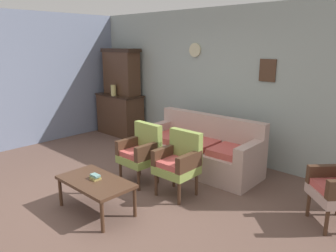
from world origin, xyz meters
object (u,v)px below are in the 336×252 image
(coffee_table, at_px, (96,183))
(floral_couch, at_px, (201,151))
(vase_on_cabinet, at_px, (113,90))
(book_stack_on_table, at_px, (95,177))
(armchair_row_middle, at_px, (141,151))
(armchair_near_cabinet, at_px, (179,161))
(side_cabinet, at_px, (120,114))

(coffee_table, bearing_deg, floral_couch, 87.18)
(vase_on_cabinet, xyz_separation_m, book_stack_on_table, (2.60, -2.31, -0.60))
(vase_on_cabinet, height_order, armchair_row_middle, vase_on_cabinet)
(coffee_table, bearing_deg, book_stack_on_table, 144.58)
(armchair_near_cabinet, bearing_deg, side_cabinet, 155.06)
(armchair_near_cabinet, bearing_deg, armchair_row_middle, -174.20)
(book_stack_on_table, bearing_deg, floral_couch, 86.56)
(vase_on_cabinet, relative_size, armchair_row_middle, 0.27)
(armchair_row_middle, bearing_deg, floral_couch, 70.71)
(floral_couch, relative_size, armchair_near_cabinet, 2.27)
(floral_couch, distance_m, coffee_table, 2.03)
(side_cabinet, height_order, book_stack_on_table, side_cabinet)
(armchair_near_cabinet, height_order, book_stack_on_table, armchair_near_cabinet)
(vase_on_cabinet, height_order, coffee_table, vase_on_cabinet)
(vase_on_cabinet, distance_m, floral_couch, 2.83)
(armchair_row_middle, bearing_deg, armchair_near_cabinet, 5.80)
(floral_couch, height_order, armchair_near_cabinet, same)
(vase_on_cabinet, distance_m, armchair_near_cabinet, 3.35)
(floral_couch, relative_size, book_stack_on_table, 15.47)
(armchair_row_middle, relative_size, armchair_near_cabinet, 1.00)
(armchair_near_cabinet, xyz_separation_m, book_stack_on_table, (-0.46, -1.06, -0.05))
(armchair_near_cabinet, bearing_deg, book_stack_on_table, -113.51)
(armchair_row_middle, relative_size, book_stack_on_table, 6.81)
(floral_couch, distance_m, armchair_near_cabinet, 1.03)
(side_cabinet, relative_size, vase_on_cabinet, 4.82)
(floral_couch, relative_size, armchair_row_middle, 2.27)
(side_cabinet, xyz_separation_m, book_stack_on_table, (2.63, -2.49, -0.02))
(side_cabinet, xyz_separation_m, vase_on_cabinet, (0.03, -0.18, 0.58))
(vase_on_cabinet, xyz_separation_m, coffee_table, (2.62, -2.33, -0.67))
(vase_on_cabinet, relative_size, book_stack_on_table, 1.81)
(armchair_row_middle, xyz_separation_m, coffee_table, (0.26, -1.00, -0.12))
(vase_on_cabinet, height_order, armchair_near_cabinet, vase_on_cabinet)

